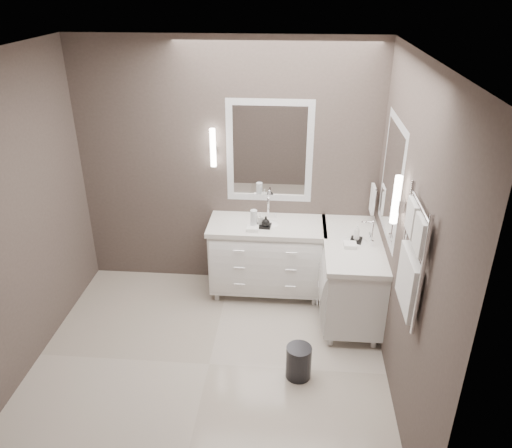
# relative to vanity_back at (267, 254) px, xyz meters

# --- Properties ---
(floor) EXTENTS (3.20, 3.00, 0.01)m
(floor) POSITION_rel_vanity_back_xyz_m (-0.45, -1.23, -0.49)
(floor) COLOR beige
(floor) RESTS_ON ground
(ceiling) EXTENTS (3.20, 3.00, 0.01)m
(ceiling) POSITION_rel_vanity_back_xyz_m (-0.45, -1.23, 2.22)
(ceiling) COLOR white
(ceiling) RESTS_ON wall_back
(wall_back) EXTENTS (3.20, 0.01, 2.70)m
(wall_back) POSITION_rel_vanity_back_xyz_m (-0.45, 0.28, 0.86)
(wall_back) COLOR #4D423D
(wall_back) RESTS_ON floor
(wall_front) EXTENTS (3.20, 0.01, 2.70)m
(wall_front) POSITION_rel_vanity_back_xyz_m (-0.45, -2.73, 0.86)
(wall_front) COLOR #4D423D
(wall_front) RESTS_ON floor
(wall_left) EXTENTS (0.01, 3.00, 2.70)m
(wall_left) POSITION_rel_vanity_back_xyz_m (-2.06, -1.23, 0.86)
(wall_left) COLOR #4D423D
(wall_left) RESTS_ON floor
(wall_right) EXTENTS (0.01, 3.00, 2.70)m
(wall_right) POSITION_rel_vanity_back_xyz_m (1.15, -1.23, 0.86)
(wall_right) COLOR #4D423D
(wall_right) RESTS_ON floor
(vanity_back) EXTENTS (1.24, 0.59, 0.97)m
(vanity_back) POSITION_rel_vanity_back_xyz_m (0.00, 0.00, 0.00)
(vanity_back) COLOR white
(vanity_back) RESTS_ON floor
(vanity_right) EXTENTS (0.59, 1.24, 0.97)m
(vanity_right) POSITION_rel_vanity_back_xyz_m (0.88, -0.33, 0.00)
(vanity_right) COLOR white
(vanity_right) RESTS_ON floor
(mirror_back) EXTENTS (0.90, 0.02, 1.10)m
(mirror_back) POSITION_rel_vanity_back_xyz_m (-0.00, 0.26, 1.06)
(mirror_back) COLOR white
(mirror_back) RESTS_ON wall_back
(mirror_right) EXTENTS (0.02, 0.90, 1.10)m
(mirror_right) POSITION_rel_vanity_back_xyz_m (1.14, -0.43, 1.06)
(mirror_right) COLOR white
(mirror_right) RESTS_ON wall_right
(sconce_back) EXTENTS (0.06, 0.06, 0.40)m
(sconce_back) POSITION_rel_vanity_back_xyz_m (-0.58, 0.20, 1.11)
(sconce_back) COLOR white
(sconce_back) RESTS_ON wall_back
(sconce_right) EXTENTS (0.06, 0.06, 0.40)m
(sconce_right) POSITION_rel_vanity_back_xyz_m (1.08, -1.01, 1.11)
(sconce_right) COLOR white
(sconce_right) RESTS_ON wall_right
(towel_bar_corner) EXTENTS (0.03, 0.22, 0.30)m
(towel_bar_corner) POSITION_rel_vanity_back_xyz_m (1.09, 0.13, 0.63)
(towel_bar_corner) COLOR white
(towel_bar_corner) RESTS_ON wall_right
(towel_ladder) EXTENTS (0.06, 0.58, 0.90)m
(towel_ladder) POSITION_rel_vanity_back_xyz_m (1.10, -1.63, 0.91)
(towel_ladder) COLOR white
(towel_ladder) RESTS_ON wall_right
(waste_bin) EXTENTS (0.26, 0.26, 0.31)m
(waste_bin) POSITION_rel_vanity_back_xyz_m (0.36, -1.30, -0.33)
(waste_bin) COLOR black
(waste_bin) RESTS_ON floor
(amenity_tray_back) EXTENTS (0.18, 0.14, 0.02)m
(amenity_tray_back) POSITION_rel_vanity_back_xyz_m (-0.04, -0.08, 0.38)
(amenity_tray_back) COLOR black
(amenity_tray_back) RESTS_ON vanity_back
(amenity_tray_right) EXTENTS (0.14, 0.17, 0.02)m
(amenity_tray_right) POSITION_rel_vanity_back_xyz_m (0.89, -0.32, 0.38)
(amenity_tray_right) COLOR black
(amenity_tray_right) RESTS_ON vanity_right
(water_bottle) EXTENTS (0.08, 0.08, 0.20)m
(water_bottle) POSITION_rel_vanity_back_xyz_m (-0.13, -0.12, 0.47)
(water_bottle) COLOR silver
(water_bottle) RESTS_ON vanity_back
(soap_bottle_a) EXTENTS (0.07, 0.07, 0.13)m
(soap_bottle_a) POSITION_rel_vanity_back_xyz_m (-0.07, -0.06, 0.45)
(soap_bottle_a) COLOR white
(soap_bottle_a) RESTS_ON amenity_tray_back
(soap_bottle_b) EXTENTS (0.09, 0.09, 0.11)m
(soap_bottle_b) POSITION_rel_vanity_back_xyz_m (-0.01, -0.11, 0.44)
(soap_bottle_b) COLOR black
(soap_bottle_b) RESTS_ON amenity_tray_back
(soap_bottle_c) EXTENTS (0.08, 0.08, 0.16)m
(soap_bottle_c) POSITION_rel_vanity_back_xyz_m (0.89, -0.32, 0.46)
(soap_bottle_c) COLOR white
(soap_bottle_c) RESTS_ON amenity_tray_right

